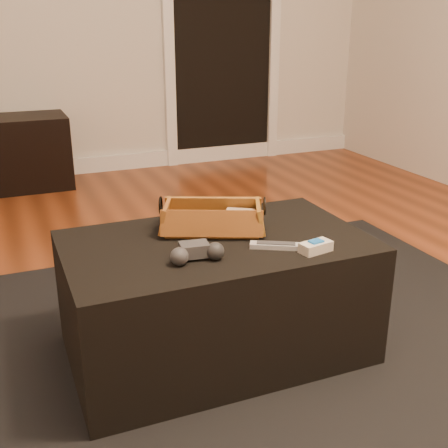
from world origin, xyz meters
name	(u,v)px	position (x,y,z in m)	size (l,w,h in m)	color
floor	(174,370)	(0.00, 0.00, -0.01)	(5.00, 5.50, 0.01)	brown
baseboard	(65,167)	(0.00, 2.73, 0.06)	(5.00, 0.04, 0.12)	white
doorway_opening	(223,33)	(1.30, 2.73, 1.02)	(0.82, 0.02, 2.00)	black
door_jamb_left	(168,33)	(0.85, 2.72, 1.02)	(0.08, 0.05, 2.05)	white
door_jamb_right	(275,32)	(1.75, 2.72, 1.02)	(0.08, 0.05, 2.05)	white
area_rug	(222,358)	(0.17, -0.01, 0.01)	(2.60, 2.00, 0.01)	black
ottoman	(216,296)	(0.17, 0.04, 0.22)	(1.00, 0.60, 0.42)	black
tv_remote	(207,227)	(0.17, 0.11, 0.45)	(0.19, 0.04, 0.02)	black
cloth_bundle	(240,218)	(0.29, 0.10, 0.47)	(0.10, 0.07, 0.05)	tan
wicker_basket	(213,220)	(0.19, 0.12, 0.47)	(0.39, 0.31, 0.12)	#AC6C26
game_controller	(196,252)	(0.06, -0.10, 0.46)	(0.17, 0.10, 0.06)	#303032
silver_remote	(276,246)	(0.32, -0.10, 0.44)	(0.16, 0.11, 0.02)	#B8BAC1
cream_gadget	(316,247)	(0.43, -0.17, 0.45)	(0.11, 0.07, 0.04)	beige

